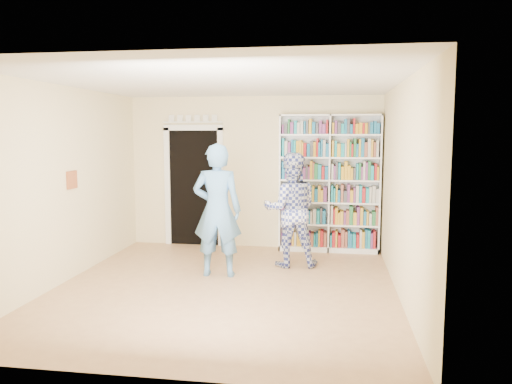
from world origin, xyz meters
TOP-DOWN VIEW (x-y plane):
  - floor at (0.00, 0.00)m, footprint 5.00×5.00m
  - ceiling at (0.00, 0.00)m, footprint 5.00×5.00m
  - wall_back at (0.00, 2.50)m, footprint 4.50×0.00m
  - wall_left at (-2.25, 0.00)m, footprint 0.00×5.00m
  - wall_right at (2.25, 0.00)m, footprint 0.00×5.00m
  - bookshelf at (1.35, 2.34)m, footprint 1.72×0.32m
  - doorway at (-1.10, 2.48)m, footprint 1.10×0.08m
  - wall_art at (-2.23, 0.20)m, footprint 0.03×0.25m
  - man_blue at (-0.22, 0.57)m, footprint 0.73×0.50m
  - man_plaid at (0.77, 1.26)m, footprint 0.94×0.78m
  - paper_sheet at (0.87, 1.09)m, footprint 0.16×0.11m

SIDE VIEW (x-z plane):
  - floor at x=0.00m, z-range 0.00..0.00m
  - man_plaid at x=0.77m, z-range 0.00..1.76m
  - paper_sheet at x=0.87m, z-range 0.77..1.03m
  - man_blue at x=-0.22m, z-range 0.00..1.91m
  - doorway at x=-1.10m, z-range -0.04..2.39m
  - bookshelf at x=1.35m, z-range 0.01..2.38m
  - wall_back at x=0.00m, z-range -0.90..3.60m
  - wall_left at x=-2.25m, z-range -1.15..3.85m
  - wall_right at x=2.25m, z-range -1.15..3.85m
  - wall_art at x=-2.23m, z-range 1.27..1.52m
  - ceiling at x=0.00m, z-range 2.70..2.70m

